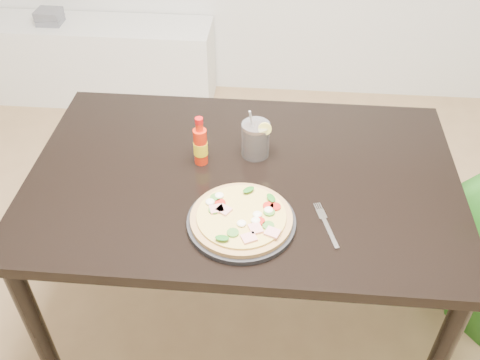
# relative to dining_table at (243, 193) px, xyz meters

# --- Properties ---
(dining_table) EXTENTS (1.40, 0.90, 0.75)m
(dining_table) POSITION_rel_dining_table_xyz_m (0.00, 0.00, 0.00)
(dining_table) COLOR black
(dining_table) RESTS_ON ground
(plate) EXTENTS (0.32, 0.32, 0.02)m
(plate) POSITION_rel_dining_table_xyz_m (0.01, -0.22, 0.09)
(plate) COLOR black
(plate) RESTS_ON dining_table
(pizza) EXTENTS (0.30, 0.30, 0.03)m
(pizza) POSITION_rel_dining_table_xyz_m (0.01, -0.22, 0.11)
(pizza) COLOR tan
(pizza) RESTS_ON plate
(hot_sauce_bottle) EXTENTS (0.05, 0.05, 0.18)m
(hot_sauce_bottle) POSITION_rel_dining_table_xyz_m (-0.14, 0.05, 0.15)
(hot_sauce_bottle) COLOR red
(hot_sauce_bottle) RESTS_ON dining_table
(cola_cup) EXTENTS (0.10, 0.09, 0.18)m
(cola_cup) POSITION_rel_dining_table_xyz_m (0.03, 0.11, 0.14)
(cola_cup) COLOR black
(cola_cup) RESTS_ON dining_table
(fork) EXTENTS (0.07, 0.18, 0.00)m
(fork) POSITION_rel_dining_table_xyz_m (0.26, -0.20, 0.09)
(fork) COLOR silver
(fork) RESTS_ON dining_table
(media_console) EXTENTS (1.40, 0.34, 0.50)m
(media_console) POSITION_rel_dining_table_xyz_m (-1.02, 1.59, -0.42)
(media_console) COLOR white
(media_console) RESTS_ON ground
(cd_stack) EXTENTS (0.14, 0.12, 0.08)m
(cd_stack) POSITION_rel_dining_table_xyz_m (-1.27, 1.57, -0.13)
(cd_stack) COLOR slate
(cd_stack) RESTS_ON media_console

